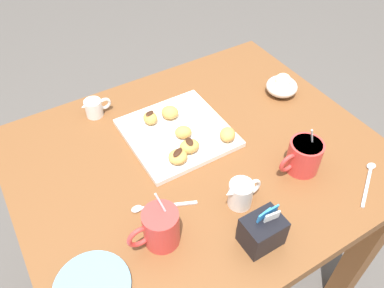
# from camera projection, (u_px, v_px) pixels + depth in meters

# --- Properties ---
(ground_plane) EXTENTS (8.00, 8.00, 0.00)m
(ground_plane) POSITION_uv_depth(u_px,v_px,m) (197.00, 275.00, 1.60)
(ground_plane) COLOR #514C47
(dining_table) EXTENTS (1.00, 0.83, 0.74)m
(dining_table) POSITION_uv_depth(u_px,v_px,m) (198.00, 185.00, 1.17)
(dining_table) COLOR brown
(dining_table) RESTS_ON ground_plane
(pastry_plate_square) EXTENTS (0.28, 0.28, 0.02)m
(pastry_plate_square) POSITION_uv_depth(u_px,v_px,m) (177.00, 133.00, 1.12)
(pastry_plate_square) COLOR white
(pastry_plate_square) RESTS_ON dining_table
(coffee_mug_red_left) EXTENTS (0.13, 0.09, 0.14)m
(coffee_mug_red_left) POSITION_uv_depth(u_px,v_px,m) (304.00, 155.00, 1.00)
(coffee_mug_red_left) COLOR red
(coffee_mug_red_left) RESTS_ON dining_table
(coffee_mug_red_right) EXTENTS (0.12, 0.08, 0.15)m
(coffee_mug_red_right) POSITION_uv_depth(u_px,v_px,m) (160.00, 227.00, 0.85)
(coffee_mug_red_right) COLOR red
(coffee_mug_red_right) RESTS_ON dining_table
(cream_pitcher_white) EXTENTS (0.10, 0.06, 0.07)m
(cream_pitcher_white) POSITION_uv_depth(u_px,v_px,m) (240.00, 194.00, 0.93)
(cream_pitcher_white) COLOR white
(cream_pitcher_white) RESTS_ON dining_table
(sugar_caddy) EXTENTS (0.09, 0.07, 0.11)m
(sugar_caddy) POSITION_uv_depth(u_px,v_px,m) (262.00, 231.00, 0.85)
(sugar_caddy) COLOR black
(sugar_caddy) RESTS_ON dining_table
(ice_cream_bowl) EXTENTS (0.10, 0.10, 0.08)m
(ice_cream_bowl) POSITION_uv_depth(u_px,v_px,m) (282.00, 85.00, 1.24)
(ice_cream_bowl) COLOR white
(ice_cream_bowl) RESTS_ON dining_table
(chocolate_sauce_pitcher) EXTENTS (0.09, 0.05, 0.06)m
(chocolate_sauce_pitcher) POSITION_uv_depth(u_px,v_px,m) (94.00, 107.00, 1.17)
(chocolate_sauce_pitcher) COLOR white
(chocolate_sauce_pitcher) RESTS_ON dining_table
(saucer_sky_left) EXTENTS (0.16, 0.16, 0.01)m
(saucer_sky_left) POSITION_uv_depth(u_px,v_px,m) (92.00, 287.00, 0.80)
(saucer_sky_left) COLOR #66A8DB
(saucer_sky_left) RESTS_ON dining_table
(loose_spoon_near_saucer) EXTENTS (0.14, 0.09, 0.01)m
(loose_spoon_near_saucer) POSITION_uv_depth(u_px,v_px,m) (369.00, 178.00, 1.01)
(loose_spoon_near_saucer) COLOR silver
(loose_spoon_near_saucer) RESTS_ON dining_table
(loose_spoon_by_plate) EXTENTS (0.15, 0.07, 0.01)m
(loose_spoon_by_plate) POSITION_uv_depth(u_px,v_px,m) (156.00, 207.00, 0.95)
(loose_spoon_by_plate) COLOR silver
(loose_spoon_by_plate) RESTS_ON dining_table
(beignet_0) EXTENTS (0.07, 0.07, 0.04)m
(beignet_0) POSITION_uv_depth(u_px,v_px,m) (171.00, 112.00, 1.15)
(beignet_0) COLOR #D19347
(beignet_0) RESTS_ON pastry_plate_square
(beignet_1) EXTENTS (0.06, 0.06, 0.03)m
(beignet_1) POSITION_uv_depth(u_px,v_px,m) (183.00, 132.00, 1.09)
(beignet_1) COLOR #D19347
(beignet_1) RESTS_ON pastry_plate_square
(beignet_2) EXTENTS (0.07, 0.07, 0.03)m
(beignet_2) POSITION_uv_depth(u_px,v_px,m) (227.00, 134.00, 1.08)
(beignet_2) COLOR #D19347
(beignet_2) RESTS_ON pastry_plate_square
(beignet_3) EXTENTS (0.06, 0.05, 0.04)m
(beignet_3) POSITION_uv_depth(u_px,v_px,m) (189.00, 146.00, 1.05)
(beignet_3) COLOR #D19347
(beignet_3) RESTS_ON pastry_plate_square
(chocolate_drizzle_3) EXTENTS (0.03, 0.04, 0.00)m
(chocolate_drizzle_3) POSITION_uv_depth(u_px,v_px,m) (189.00, 141.00, 1.04)
(chocolate_drizzle_3) COLOR #381E11
(chocolate_drizzle_3) RESTS_ON beignet_3
(beignet_4) EXTENTS (0.04, 0.05, 0.04)m
(beignet_4) POSITION_uv_depth(u_px,v_px,m) (150.00, 118.00, 1.13)
(beignet_4) COLOR #D19347
(beignet_4) RESTS_ON pastry_plate_square
(chocolate_drizzle_4) EXTENTS (0.03, 0.02, 0.00)m
(chocolate_drizzle_4) POSITION_uv_depth(u_px,v_px,m) (150.00, 113.00, 1.12)
(chocolate_drizzle_4) COLOR #381E11
(chocolate_drizzle_4) RESTS_ON beignet_4
(beignet_5) EXTENTS (0.07, 0.07, 0.03)m
(beignet_5) POSITION_uv_depth(u_px,v_px,m) (177.00, 156.00, 1.03)
(beignet_5) COLOR #D19347
(beignet_5) RESTS_ON pastry_plate_square
(chocolate_drizzle_5) EXTENTS (0.04, 0.03, 0.00)m
(chocolate_drizzle_5) POSITION_uv_depth(u_px,v_px,m) (177.00, 151.00, 1.01)
(chocolate_drizzle_5) COLOR #381E11
(chocolate_drizzle_5) RESTS_ON beignet_5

